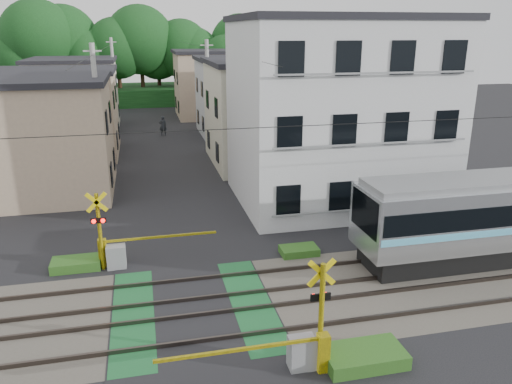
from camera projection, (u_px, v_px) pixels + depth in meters
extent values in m
plane|color=black|center=(193.00, 309.00, 16.15)|extent=(120.00, 120.00, 0.00)
cube|color=#47423A|center=(193.00, 309.00, 16.15)|extent=(120.00, 6.00, 0.00)
cube|color=black|center=(193.00, 309.00, 16.15)|extent=(5.20, 120.00, 0.00)
cube|color=#145126|center=(133.00, 316.00, 15.74)|extent=(1.30, 6.00, 0.00)
cube|color=#145126|center=(251.00, 302.00, 16.55)|extent=(1.30, 6.00, 0.00)
cube|color=#3F3833|center=(200.00, 341.00, 14.37)|extent=(120.00, 0.08, 0.14)
cube|color=#3F3833|center=(195.00, 315.00, 15.66)|extent=(120.00, 0.08, 0.14)
cube|color=#3F3833|center=(192.00, 299.00, 16.59)|extent=(120.00, 0.08, 0.14)
cube|color=#3F3833|center=(188.00, 280.00, 17.89)|extent=(120.00, 0.08, 0.14)
cube|color=black|center=(420.00, 259.00, 19.06)|extent=(2.17, 1.99, 0.54)
cube|color=black|center=(366.00, 213.00, 17.91)|extent=(0.10, 2.17, 1.41)
cylinder|color=yellow|center=(321.00, 316.00, 12.99)|extent=(0.14, 0.14, 3.00)
cube|color=yellow|center=(322.00, 273.00, 12.71)|extent=(0.77, 0.05, 0.77)
cube|color=yellow|center=(322.00, 273.00, 12.71)|extent=(0.77, 0.05, 0.77)
cube|color=black|center=(321.00, 297.00, 12.93)|extent=(0.55, 0.05, 0.20)
sphere|color=#FF0C07|center=(314.00, 297.00, 12.95)|extent=(0.16, 0.16, 0.16)
sphere|color=#FF0C07|center=(326.00, 295.00, 13.02)|extent=(0.16, 0.16, 0.16)
cube|color=gray|center=(302.00, 353.00, 13.21)|extent=(0.70, 0.50, 0.90)
cube|color=yellow|center=(323.00, 353.00, 13.05)|extent=(0.30, 0.30, 1.10)
cube|color=yellow|center=(239.00, 350.00, 12.43)|extent=(4.20, 0.08, 0.08)
cylinder|color=yellow|center=(100.00, 232.00, 18.38)|extent=(0.14, 0.14, 3.00)
cube|color=yellow|center=(96.00, 202.00, 17.92)|extent=(0.77, 0.05, 0.77)
cube|color=yellow|center=(96.00, 202.00, 17.92)|extent=(0.77, 0.05, 0.77)
cube|color=black|center=(98.00, 220.00, 18.13)|extent=(0.55, 0.05, 0.20)
sphere|color=#FF0C07|center=(94.00, 221.00, 18.04)|extent=(0.16, 0.16, 0.16)
sphere|color=#FF0C07|center=(103.00, 221.00, 18.11)|extent=(0.16, 0.16, 0.16)
cube|color=gray|center=(116.00, 257.00, 18.81)|extent=(0.70, 0.50, 0.90)
cube|color=yellow|center=(103.00, 253.00, 18.91)|extent=(0.30, 0.30, 1.10)
cube|color=yellow|center=(162.00, 237.00, 19.25)|extent=(4.20, 0.08, 0.08)
cube|color=silver|center=(337.00, 115.00, 25.38)|extent=(10.00, 8.00, 9.00)
cube|color=black|center=(342.00, 18.00, 23.94)|extent=(10.20, 8.16, 0.30)
cube|color=black|center=(288.00, 201.00, 21.78)|extent=(1.10, 0.06, 1.40)
cube|color=black|center=(341.00, 197.00, 22.30)|extent=(1.10, 0.06, 1.40)
cube|color=black|center=(391.00, 193.00, 22.83)|extent=(1.10, 0.06, 1.40)
cube|color=black|center=(439.00, 189.00, 23.35)|extent=(1.10, 0.06, 1.40)
cube|color=gray|center=(368.00, 209.00, 22.55)|extent=(9.00, 0.06, 0.08)
cube|color=black|center=(290.00, 133.00, 20.85)|extent=(1.10, 0.06, 1.40)
cube|color=black|center=(345.00, 130.00, 21.38)|extent=(1.10, 0.06, 1.40)
cube|color=black|center=(397.00, 128.00, 21.90)|extent=(1.10, 0.06, 1.40)
cube|color=black|center=(446.00, 126.00, 22.42)|extent=(1.10, 0.06, 1.40)
cube|color=gray|center=(373.00, 144.00, 21.63)|extent=(9.00, 0.06, 0.08)
cube|color=black|center=(291.00, 59.00, 19.93)|extent=(1.10, 0.06, 1.40)
cube|color=black|center=(349.00, 58.00, 20.45)|extent=(1.10, 0.06, 1.40)
cube|color=black|center=(403.00, 57.00, 20.97)|extent=(1.10, 0.06, 1.40)
cube|color=black|center=(455.00, 57.00, 21.50)|extent=(1.10, 0.06, 1.40)
cube|color=gray|center=(378.00, 73.00, 20.70)|extent=(9.00, 0.06, 0.08)
cube|color=tan|center=(42.00, 139.00, 26.81)|extent=(7.00, 7.00, 6.00)
cube|color=black|center=(34.00, 80.00, 25.84)|extent=(7.35, 7.35, 0.30)
cube|color=black|center=(112.00, 174.00, 26.47)|extent=(0.06, 1.00, 1.20)
cube|color=black|center=(114.00, 159.00, 29.71)|extent=(0.06, 1.00, 1.20)
cube|color=black|center=(107.00, 122.00, 25.60)|extent=(0.06, 1.00, 1.20)
cube|color=black|center=(110.00, 112.00, 28.85)|extent=(0.06, 1.00, 1.20)
cube|color=beige|center=(264.00, 114.00, 33.28)|extent=(7.00, 8.00, 6.50)
cube|color=black|center=(265.00, 62.00, 32.23)|extent=(7.35, 8.40, 0.30)
cube|color=black|center=(217.00, 152.00, 31.27)|extent=(0.06, 1.00, 1.20)
cube|color=black|center=(209.00, 139.00, 34.98)|extent=(0.06, 1.00, 1.20)
cube|color=black|center=(216.00, 108.00, 30.41)|extent=(0.06, 1.00, 1.20)
cube|color=black|center=(207.00, 99.00, 34.12)|extent=(0.06, 1.00, 1.20)
cube|color=tan|center=(57.00, 115.00, 35.08)|extent=(8.00, 7.00, 5.80)
cube|color=black|center=(52.00, 71.00, 34.13)|extent=(8.40, 7.35, 0.30)
cube|color=black|center=(117.00, 140.00, 34.81)|extent=(0.06, 1.00, 1.20)
cube|color=black|center=(119.00, 131.00, 38.05)|extent=(0.06, 1.00, 1.20)
cube|color=black|center=(114.00, 100.00, 33.94)|extent=(0.06, 1.00, 1.20)
cube|color=black|center=(116.00, 94.00, 37.19)|extent=(0.06, 1.00, 1.20)
cube|color=#B3B5B8|center=(241.00, 98.00, 42.68)|extent=(7.00, 7.00, 6.20)
cube|color=black|center=(240.00, 58.00, 41.68)|extent=(7.35, 7.35, 0.30)
cube|color=black|center=(203.00, 124.00, 40.86)|extent=(0.06, 1.00, 1.20)
cube|color=black|center=(198.00, 117.00, 44.10)|extent=(0.06, 1.00, 1.20)
cube|color=black|center=(202.00, 89.00, 40.00)|extent=(0.06, 1.00, 1.20)
cube|color=black|center=(197.00, 85.00, 43.24)|extent=(0.06, 1.00, 1.20)
cube|color=beige|center=(76.00, 96.00, 44.36)|extent=(7.00, 8.00, 6.00)
cube|color=black|center=(72.00, 60.00, 43.38)|extent=(7.35, 8.40, 0.30)
cube|color=black|center=(118.00, 117.00, 43.78)|extent=(0.06, 1.00, 1.20)
cube|color=black|center=(119.00, 111.00, 47.49)|extent=(0.06, 1.00, 1.20)
cube|color=black|center=(115.00, 85.00, 42.92)|extent=(0.06, 1.00, 1.20)
cube|color=black|center=(116.00, 81.00, 46.62)|extent=(0.06, 1.00, 1.20)
cube|color=tan|center=(215.00, 85.00, 51.77)|extent=(8.00, 7.00, 6.40)
cube|color=black|center=(214.00, 51.00, 50.73)|extent=(8.40, 7.35, 0.30)
cube|color=black|center=(179.00, 107.00, 49.87)|extent=(0.06, 1.00, 1.20)
cube|color=black|center=(176.00, 102.00, 53.12)|extent=(0.06, 1.00, 1.20)
cube|color=black|center=(177.00, 78.00, 49.01)|extent=(0.06, 1.00, 1.20)
cube|color=black|center=(175.00, 75.00, 52.25)|extent=(0.06, 1.00, 1.20)
cube|color=#164419|center=(150.00, 94.00, 62.18)|extent=(40.00, 10.00, 2.00)
cylinder|color=#332114|center=(27.00, 89.00, 56.41)|extent=(0.50, 0.50, 4.45)
sphere|color=#164419|center=(22.00, 57.00, 55.31)|extent=(6.23, 6.23, 6.23)
cylinder|color=#332114|center=(44.00, 82.00, 56.90)|extent=(0.50, 0.50, 5.98)
sphere|color=#164419|center=(39.00, 38.00, 55.42)|extent=(8.38, 8.38, 8.38)
cylinder|color=#332114|center=(68.00, 81.00, 59.00)|extent=(0.50, 0.50, 5.75)
sphere|color=#164419|center=(63.00, 40.00, 57.58)|extent=(8.05, 8.05, 8.05)
cylinder|color=#332114|center=(90.00, 87.00, 58.77)|extent=(0.50, 0.50, 4.45)
sphere|color=#164419|center=(86.00, 56.00, 57.67)|extent=(6.23, 6.23, 6.23)
cylinder|color=#332114|center=(120.00, 83.00, 59.73)|extent=(0.50, 0.50, 5.07)
sphere|color=#164419|center=(117.00, 48.00, 58.48)|extent=(7.09, 7.09, 7.09)
cylinder|color=#332114|center=(143.00, 79.00, 60.74)|extent=(0.50, 0.50, 5.78)
sphere|color=#164419|center=(140.00, 40.00, 59.31)|extent=(8.09, 8.09, 8.09)
cylinder|color=#332114|center=(159.00, 83.00, 62.49)|extent=(0.50, 0.50, 4.54)
sphere|color=#164419|center=(158.00, 53.00, 61.37)|extent=(6.36, 6.36, 6.36)
cylinder|color=#332114|center=(183.00, 82.00, 62.17)|extent=(0.50, 0.50, 4.99)
sphere|color=#164419|center=(181.00, 48.00, 60.94)|extent=(6.99, 6.99, 6.99)
cylinder|color=#332114|center=(195.00, 84.00, 62.06)|extent=(0.50, 0.50, 4.52)
sphere|color=#164419|center=(194.00, 54.00, 60.94)|extent=(6.32, 6.32, 6.32)
cylinder|color=#332114|center=(226.00, 87.00, 60.82)|extent=(0.50, 0.50, 4.07)
sphere|color=#164419|center=(225.00, 59.00, 59.81)|extent=(5.70, 5.70, 5.70)
cylinder|color=#332114|center=(240.00, 79.00, 63.31)|extent=(0.50, 0.50, 5.30)
sphere|color=#164419|center=(240.00, 45.00, 62.00)|extent=(7.43, 7.43, 7.43)
cylinder|color=#332114|center=(261.00, 83.00, 62.64)|extent=(0.50, 0.50, 4.47)
sphere|color=#164419|center=(261.00, 54.00, 61.53)|extent=(6.26, 6.26, 6.26)
cube|color=black|center=(361.00, 123.00, 16.81)|extent=(60.00, 0.02, 0.02)
cylinder|color=#A5A5A0|center=(99.00, 122.00, 26.24)|extent=(0.26, 0.26, 8.00)
cube|color=#A5A5A0|center=(92.00, 51.00, 25.12)|extent=(0.90, 0.08, 0.08)
cylinder|color=#A5A5A0|center=(208.00, 97.00, 36.07)|extent=(0.26, 0.26, 8.00)
cube|color=#A5A5A0|center=(207.00, 45.00, 34.96)|extent=(0.90, 0.08, 0.08)
cylinder|color=#A5A5A0|center=(115.00, 83.00, 45.70)|extent=(0.26, 0.26, 8.00)
cube|color=#A5A5A0|center=(111.00, 42.00, 44.59)|extent=(0.90, 0.08, 0.08)
cube|color=black|center=(105.00, 48.00, 34.92)|extent=(0.02, 42.00, 0.02)
cube|color=black|center=(204.00, 47.00, 36.41)|extent=(0.02, 42.00, 0.02)
imported|color=#24282D|center=(163.00, 126.00, 42.38)|extent=(0.65, 0.45, 1.71)
cube|color=#2D5E1E|center=(364.00, 356.00, 13.46)|extent=(2.20, 1.20, 0.40)
cube|color=#2D5E1E|center=(76.00, 264.00, 18.85)|extent=(1.80, 1.00, 0.36)
cube|color=#2D5E1E|center=(299.00, 251.00, 20.05)|extent=(1.50, 0.90, 0.30)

